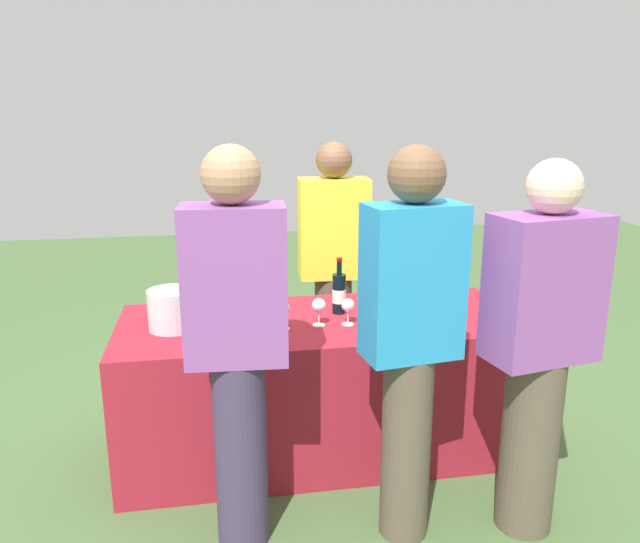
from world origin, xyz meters
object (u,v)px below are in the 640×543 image
object	(u,v)px
wine_glass_2	(283,310)
wine_glass_3	(319,306)
wine_glass_5	(453,304)
guest_0	(237,340)
guest_1	(410,335)
wine_bottle_0	(234,294)
wine_glass_4	(348,306)
wine_bottle_2	(372,290)
guest_2	(539,343)
ice_bucket	(172,309)
server_pouring	(333,265)
wine_bottle_1	(339,293)
wine_glass_0	(209,312)
wine_bottle_3	(403,288)
wine_bottle_5	(452,281)
wine_glass_1	(249,318)

from	to	relation	value
wine_glass_2	wine_glass_3	world-z (taller)	same
wine_glass_5	guest_0	world-z (taller)	guest_0
guest_1	wine_glass_2	bearing A→B (deg)	117.62
wine_glass_3	guest_1	size ratio (longest dim) A/B	0.09
guest_1	wine_bottle_0	bearing A→B (deg)	119.91
wine_glass_4	guest_0	distance (m)	0.80
wine_bottle_2	guest_2	xyz separation A→B (m)	(0.47, -0.86, 0.01)
wine_glass_5	ice_bucket	world-z (taller)	ice_bucket
guest_1	guest_2	bearing A→B (deg)	-13.20
wine_bottle_0	wine_glass_3	distance (m)	0.46
ice_bucket	server_pouring	xyz separation A→B (m)	(0.92, 0.62, 0.03)
wine_bottle_1	wine_glass_0	world-z (taller)	wine_bottle_1
guest_2	wine_glass_5	bearing A→B (deg)	89.83
ice_bucket	guest_2	size ratio (longest dim) A/B	0.15
wine_glass_2	wine_glass_3	bearing A→B (deg)	6.94
guest_2	wine_glass_4	bearing A→B (deg)	123.24
wine_bottle_1	server_pouring	world-z (taller)	server_pouring
wine_bottle_3	guest_2	bearing A→B (deg)	-72.02
wine_glass_2	wine_glass_5	world-z (taller)	wine_glass_2
wine_bottle_5	wine_glass_2	distance (m)	1.04
wine_bottle_0	guest_0	xyz separation A→B (m)	(-0.02, -0.79, 0.05)
wine_bottle_1	wine_bottle_5	distance (m)	0.68
wine_glass_4	wine_bottle_1	bearing A→B (deg)	92.00
wine_glass_2	guest_1	distance (m)	0.76
wine_bottle_1	ice_bucket	world-z (taller)	wine_bottle_1
wine_bottle_0	guest_1	xyz separation A→B (m)	(0.66, -0.86, 0.05)
wine_bottle_0	wine_bottle_2	size ratio (longest dim) A/B	1.07
wine_glass_3	wine_glass_5	xyz separation A→B (m)	(0.67, -0.05, -0.01)
wine_glass_1	wine_bottle_1	bearing A→B (deg)	28.54
wine_glass_2	guest_2	xyz separation A→B (m)	(0.97, -0.67, 0.02)
wine_glass_1	server_pouring	bearing A→B (deg)	54.68
wine_bottle_3	server_pouring	distance (m)	0.57
wine_bottle_1	wine_glass_3	size ratio (longest dim) A/B	2.11
wine_bottle_1	wine_bottle_2	size ratio (longest dim) A/B	0.96
ice_bucket	guest_2	xyz separation A→B (m)	(1.50, -0.77, 0.02)
guest_0	guest_1	bearing A→B (deg)	-1.78
wine_bottle_5	server_pouring	bearing A→B (deg)	145.69
wine_glass_1	wine_glass_5	size ratio (longest dim) A/B	0.98
wine_bottle_0	ice_bucket	world-z (taller)	wine_bottle_0
wine_bottle_0	server_pouring	xyz separation A→B (m)	(0.61, 0.48, 0.00)
wine_bottle_2	wine_glass_3	xyz separation A→B (m)	(-0.32, -0.18, -0.01)
wine_glass_5	guest_2	world-z (taller)	guest_2
wine_bottle_1	wine_glass_3	bearing A→B (deg)	-128.04
wine_glass_1	wine_glass_4	size ratio (longest dim) A/B	0.96
wine_bottle_1	guest_0	size ratio (longest dim) A/B	0.18
wine_bottle_5	ice_bucket	bearing A→B (deg)	-171.99
wine_glass_4	wine_glass_5	xyz separation A→B (m)	(0.53, -0.04, -0.00)
wine_bottle_2	wine_glass_2	world-z (taller)	wine_bottle_2
wine_glass_1	guest_0	xyz separation A→B (m)	(-0.07, -0.48, 0.08)
wine_glass_4	guest_2	xyz separation A→B (m)	(0.65, -0.68, 0.02)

